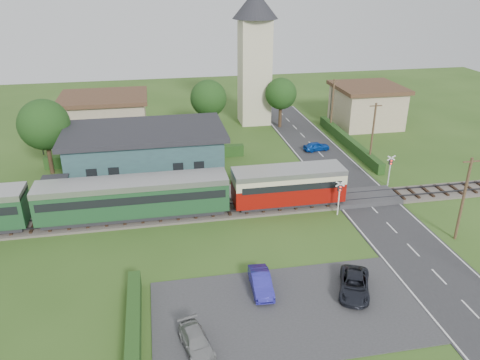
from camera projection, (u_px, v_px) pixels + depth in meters
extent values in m
plane|color=#2D4C19|center=(266.00, 219.00, 40.65)|extent=(120.00, 120.00, 0.00)
cube|color=#4C443D|center=(261.00, 207.00, 42.40)|extent=(76.00, 3.20, 0.20)
cube|color=#3F3F47|center=(263.00, 208.00, 41.62)|extent=(76.00, 0.08, 0.15)
cube|color=#3F3F47|center=(259.00, 201.00, 42.91)|extent=(76.00, 0.08, 0.15)
cube|color=#28282B|center=(373.00, 209.00, 42.33)|extent=(6.00, 70.00, 0.05)
cube|color=#333335|center=(287.00, 311.00, 29.62)|extent=(17.00, 9.00, 0.08)
cube|color=#333335|center=(364.00, 197.00, 44.04)|extent=(6.20, 3.40, 0.45)
cube|color=gray|center=(148.00, 200.00, 43.52)|extent=(30.00, 3.00, 0.45)
cube|color=beige|center=(56.00, 193.00, 41.58)|extent=(2.00, 2.00, 2.40)
cube|color=#232328|center=(54.00, 180.00, 41.06)|extent=(2.30, 2.30, 0.15)
cube|color=#2E494D|center=(146.00, 156.00, 47.83)|extent=(15.00, 8.00, 4.80)
cube|color=#232328|center=(144.00, 131.00, 46.74)|extent=(16.00, 9.00, 0.50)
cube|color=#232328|center=(148.00, 183.00, 44.83)|extent=(1.20, 0.12, 2.20)
cube|color=black|center=(92.00, 175.00, 43.45)|extent=(1.00, 0.12, 1.20)
cube|color=black|center=(114.00, 173.00, 43.79)|extent=(1.00, 0.12, 1.20)
cube|color=black|center=(178.00, 168.00, 44.80)|extent=(1.00, 0.12, 1.20)
cube|color=black|center=(199.00, 167.00, 45.14)|extent=(1.00, 0.12, 1.20)
cube|color=#232328|center=(287.00, 200.00, 42.62)|extent=(9.00, 2.20, 0.50)
cube|color=maroon|center=(288.00, 190.00, 42.21)|extent=(10.00, 2.80, 1.80)
cube|color=beige|center=(289.00, 178.00, 41.70)|extent=(10.00, 2.82, 0.90)
cube|color=black|center=(288.00, 181.00, 41.84)|extent=(9.00, 2.88, 0.60)
cube|color=#A7A7A7|center=(289.00, 171.00, 41.43)|extent=(10.00, 2.90, 0.45)
cube|color=#232328|center=(136.00, 213.00, 40.32)|extent=(15.20, 2.20, 0.50)
cube|color=#1C4525|center=(134.00, 198.00, 39.70)|extent=(16.00, 2.80, 2.60)
cube|color=black|center=(133.00, 194.00, 39.54)|extent=(15.40, 2.86, 0.70)
cube|color=#A7A7A7|center=(132.00, 183.00, 39.13)|extent=(16.00, 2.90, 0.50)
cube|color=beige|center=(254.00, 73.00, 63.72)|extent=(4.00, 4.00, 14.00)
cone|color=#232328|center=(255.00, 4.00, 60.11)|extent=(6.00, 6.00, 3.60)
cube|color=tan|center=(106.00, 119.00, 59.49)|extent=(10.00, 8.00, 5.00)
cube|color=#472D1E|center=(103.00, 97.00, 58.36)|extent=(10.80, 8.80, 0.50)
cube|color=tan|center=(366.00, 107.00, 64.51)|extent=(8.00, 8.00, 5.00)
cube|color=#472D1E|center=(369.00, 87.00, 63.39)|extent=(8.80, 8.80, 0.50)
cube|color=#193814|center=(134.00, 323.00, 27.78)|extent=(0.80, 9.00, 1.20)
cube|color=#193814|center=(348.00, 142.00, 57.14)|extent=(0.80, 18.00, 1.20)
cube|color=#193814|center=(147.00, 156.00, 52.58)|extent=(22.00, 0.80, 1.30)
cylinder|color=#332316|center=(49.00, 155.00, 48.96)|extent=(0.44, 0.44, 4.12)
sphere|color=#143311|center=(44.00, 125.00, 47.59)|extent=(5.20, 5.20, 5.20)
cylinder|color=#332316|center=(209.00, 122.00, 60.13)|extent=(0.44, 0.44, 3.85)
sphere|color=#143311|center=(208.00, 98.00, 58.85)|extent=(4.60, 4.60, 4.60)
cylinder|color=#332316|center=(280.00, 115.00, 63.67)|extent=(0.44, 0.44, 3.58)
sphere|color=#143311|center=(281.00, 94.00, 62.49)|extent=(4.20, 4.20, 4.20)
cylinder|color=#473321|center=(463.00, 200.00, 36.24)|extent=(0.22, 0.22, 7.00)
cube|color=#473321|center=(471.00, 162.00, 34.92)|extent=(1.40, 0.10, 0.10)
cylinder|color=#473321|center=(372.00, 135.00, 50.58)|extent=(0.22, 0.22, 7.00)
cube|color=#473321|center=(376.00, 106.00, 49.26)|extent=(1.40, 0.10, 0.10)
cylinder|color=#473321|center=(332.00, 106.00, 61.33)|extent=(0.22, 0.22, 7.00)
cube|color=#473321|center=(334.00, 82.00, 60.02)|extent=(1.40, 0.10, 0.10)
cylinder|color=silver|center=(339.00, 199.00, 40.76)|extent=(0.12, 0.12, 3.00)
cube|color=#232328|center=(340.00, 188.00, 40.30)|extent=(0.35, 0.18, 0.55)
sphere|color=#FF190C|center=(340.00, 187.00, 40.13)|extent=(0.14, 0.14, 0.14)
sphere|color=#FF190C|center=(340.00, 190.00, 40.26)|extent=(0.14, 0.14, 0.14)
cube|color=silver|center=(340.00, 184.00, 40.14)|extent=(0.84, 0.05, 0.55)
cube|color=silver|center=(340.00, 184.00, 40.14)|extent=(0.84, 0.05, 0.55)
cylinder|color=silver|center=(389.00, 172.00, 46.28)|extent=(0.12, 0.12, 3.00)
cube|color=#232328|center=(391.00, 162.00, 45.82)|extent=(0.35, 0.18, 0.55)
sphere|color=#FF190C|center=(392.00, 161.00, 45.66)|extent=(0.14, 0.14, 0.14)
sphere|color=#FF190C|center=(391.00, 164.00, 45.78)|extent=(0.14, 0.14, 0.14)
cube|color=silver|center=(391.00, 158.00, 45.66)|extent=(0.84, 0.05, 0.55)
cube|color=silver|center=(391.00, 158.00, 45.66)|extent=(0.84, 0.05, 0.55)
cylinder|color=#3F3F47|center=(40.00, 134.00, 53.82)|extent=(0.14, 0.14, 5.00)
sphere|color=orange|center=(36.00, 113.00, 52.80)|extent=(0.30, 0.30, 0.30)
cylinder|color=#3F3F47|center=(331.00, 103.00, 66.53)|extent=(0.14, 0.14, 5.00)
sphere|color=orange|center=(332.00, 85.00, 65.50)|extent=(0.30, 0.30, 0.30)
imported|color=#0B3EA7|center=(316.00, 146.00, 55.72)|extent=(3.28, 1.69, 1.07)
imported|color=#262396|center=(261.00, 282.00, 31.29)|extent=(1.43, 3.69, 1.20)
imported|color=gray|center=(196.00, 342.00, 26.39)|extent=(2.16, 3.75, 1.02)
imported|color=black|center=(354.00, 285.00, 31.06)|extent=(3.41, 4.57, 1.15)
imported|color=gray|center=(203.00, 187.00, 43.57)|extent=(0.62, 0.41, 1.71)
imported|color=gray|center=(74.00, 196.00, 41.92)|extent=(0.64, 0.80, 1.55)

